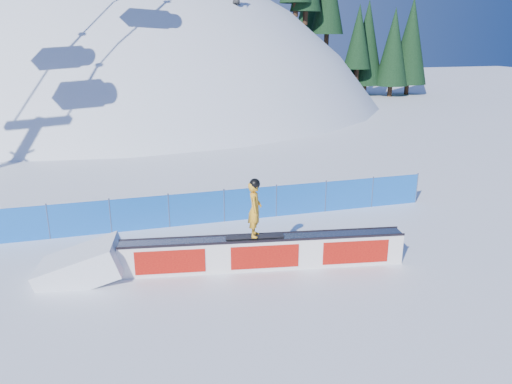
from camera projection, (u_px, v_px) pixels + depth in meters
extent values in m
plane|color=white|center=(152.00, 290.00, 13.45)|extent=(160.00, 160.00, 0.00)
sphere|color=white|center=(132.00, 258.00, 57.41)|extent=(64.00, 64.00, 64.00)
cylinder|color=black|center=(304.00, 22.00, 53.03)|extent=(0.50, 0.50, 1.40)
cylinder|color=black|center=(317.00, 34.00, 53.72)|extent=(0.50, 0.50, 1.40)
cylinder|color=black|center=(316.00, 51.00, 59.27)|extent=(0.50, 0.50, 1.40)
cone|color=black|center=(317.00, 5.00, 57.68)|extent=(4.08, 4.08, 9.28)
cylinder|color=black|center=(333.00, 68.00, 59.10)|extent=(0.50, 0.50, 1.40)
cone|color=black|center=(335.00, 34.00, 57.91)|extent=(2.93, 2.93, 6.66)
cylinder|color=black|center=(345.00, 77.00, 58.02)|extent=(0.50, 0.50, 1.40)
cone|color=black|center=(347.00, 39.00, 56.73)|extent=(3.21, 3.21, 7.30)
cylinder|color=black|center=(372.00, 93.00, 53.29)|extent=(0.50, 0.50, 1.40)
cone|color=black|center=(375.00, 56.00, 52.14)|extent=(2.81, 2.81, 6.38)
cylinder|color=black|center=(374.00, 85.00, 61.26)|extent=(0.50, 0.50, 1.40)
cone|color=black|center=(377.00, 48.00, 59.94)|extent=(3.31, 3.31, 7.52)
cylinder|color=black|center=(414.00, 89.00, 56.61)|extent=(0.50, 0.50, 1.40)
cone|color=black|center=(419.00, 41.00, 55.03)|extent=(4.08, 4.08, 9.27)
cube|color=blue|center=(140.00, 214.00, 17.40)|extent=(22.00, 0.03, 1.20)
cylinder|color=#394767|center=(48.00, 221.00, 16.60)|extent=(0.05, 0.05, 1.30)
cylinder|color=#394767|center=(110.00, 215.00, 17.12)|extent=(0.05, 0.05, 1.30)
cylinder|color=#394767|center=(169.00, 210.00, 17.64)|extent=(0.05, 0.05, 1.30)
cylinder|color=#394767|center=(224.00, 205.00, 18.16)|extent=(0.05, 0.05, 1.30)
cylinder|color=#394767|center=(276.00, 200.00, 18.68)|extent=(0.05, 0.05, 1.30)
cylinder|color=#394767|center=(326.00, 196.00, 19.20)|extent=(0.05, 0.05, 1.30)
cylinder|color=#394767|center=(372.00, 191.00, 19.72)|extent=(0.05, 0.05, 1.30)
cylinder|color=#394767|center=(417.00, 187.00, 20.24)|extent=(0.05, 0.05, 1.30)
cube|color=white|center=(264.00, 253.00, 14.59)|extent=(8.28, 1.78, 0.93)
cube|color=gray|center=(264.00, 238.00, 14.44)|extent=(8.20, 1.79, 0.04)
cube|color=black|center=(265.00, 241.00, 14.18)|extent=(8.21, 1.30, 0.06)
cube|color=black|center=(262.00, 234.00, 14.70)|extent=(8.21, 1.30, 0.06)
cube|color=red|center=(265.00, 257.00, 14.33)|extent=(7.79, 1.22, 0.70)
cube|color=red|center=(262.00, 249.00, 14.84)|extent=(7.79, 1.22, 0.70)
cube|color=black|center=(255.00, 236.00, 14.39)|extent=(1.70, 0.56, 0.03)
imported|color=#F3A621|center=(255.00, 209.00, 14.14)|extent=(0.57, 0.69, 1.62)
sphere|color=black|center=(255.00, 184.00, 13.91)|extent=(0.30, 0.30, 0.30)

